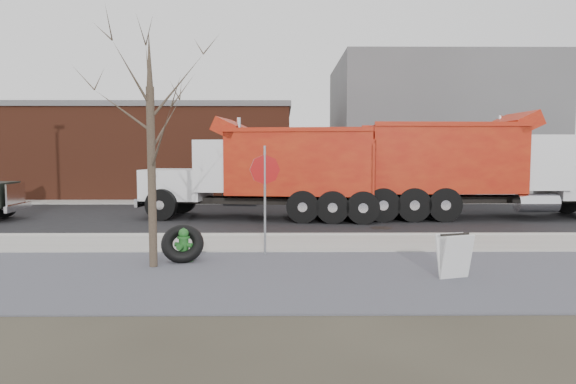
{
  "coord_description": "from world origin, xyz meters",
  "views": [
    {
      "loc": [
        -0.28,
        -13.92,
        2.59
      ],
      "look_at": [
        -0.16,
        1.17,
        1.4
      ],
      "focal_mm": 32.0,
      "sensor_mm": 36.0,
      "label": 1
    }
  ],
  "objects_px": {
    "truck_tire": "(183,244)",
    "dump_truck_red_a": "(476,165)",
    "sandwich_board": "(454,256)",
    "stop_sign": "(265,181)",
    "dump_truck_red_b": "(270,169)",
    "fire_hydrant": "(184,247)"
  },
  "relations": [
    {
      "from": "dump_truck_red_a",
      "to": "truck_tire",
      "type": "bearing_deg",
      "value": -142.08
    },
    {
      "from": "fire_hydrant",
      "to": "sandwich_board",
      "type": "distance_m",
      "value": 6.04
    },
    {
      "from": "stop_sign",
      "to": "dump_truck_red_a",
      "type": "bearing_deg",
      "value": 62.54
    },
    {
      "from": "fire_hydrant",
      "to": "dump_truck_red_a",
      "type": "bearing_deg",
      "value": 58.56
    },
    {
      "from": "dump_truck_red_a",
      "to": "dump_truck_red_b",
      "type": "relative_size",
      "value": 1.11
    },
    {
      "from": "truck_tire",
      "to": "stop_sign",
      "type": "bearing_deg",
      "value": 20.37
    },
    {
      "from": "truck_tire",
      "to": "sandwich_board",
      "type": "distance_m",
      "value": 6.08
    },
    {
      "from": "stop_sign",
      "to": "dump_truck_red_b",
      "type": "distance_m",
      "value": 7.04
    },
    {
      "from": "fire_hydrant",
      "to": "truck_tire",
      "type": "xyz_separation_m",
      "value": [
        -0.03,
        0.03,
        0.07
      ]
    },
    {
      "from": "truck_tire",
      "to": "sandwich_board",
      "type": "bearing_deg",
      "value": -16.23
    },
    {
      "from": "dump_truck_red_b",
      "to": "dump_truck_red_a",
      "type": "bearing_deg",
      "value": -170.6
    },
    {
      "from": "fire_hydrant",
      "to": "sandwich_board",
      "type": "bearing_deg",
      "value": 3.36
    },
    {
      "from": "fire_hydrant",
      "to": "stop_sign",
      "type": "relative_size",
      "value": 0.3
    },
    {
      "from": "truck_tire",
      "to": "dump_truck_red_a",
      "type": "bearing_deg",
      "value": 38.98
    },
    {
      "from": "sandwich_board",
      "to": "dump_truck_red_a",
      "type": "relative_size",
      "value": 0.09
    },
    {
      "from": "stop_sign",
      "to": "dump_truck_red_b",
      "type": "xyz_separation_m",
      "value": [
        -0.08,
        7.04,
        0.07
      ]
    },
    {
      "from": "dump_truck_red_b",
      "to": "stop_sign",
      "type": "bearing_deg",
      "value": 98.6
    },
    {
      "from": "truck_tire",
      "to": "dump_truck_red_a",
      "type": "xyz_separation_m",
      "value": [
        9.84,
        7.96,
        1.62
      ]
    },
    {
      "from": "truck_tire",
      "to": "sandwich_board",
      "type": "xyz_separation_m",
      "value": [
        5.83,
        -1.7,
        0.05
      ]
    },
    {
      "from": "truck_tire",
      "to": "stop_sign",
      "type": "xyz_separation_m",
      "value": [
        1.91,
        0.71,
        1.43
      ]
    },
    {
      "from": "stop_sign",
      "to": "truck_tire",
      "type": "bearing_deg",
      "value": -139.54
    },
    {
      "from": "fire_hydrant",
      "to": "truck_tire",
      "type": "distance_m",
      "value": 0.08
    }
  ]
}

